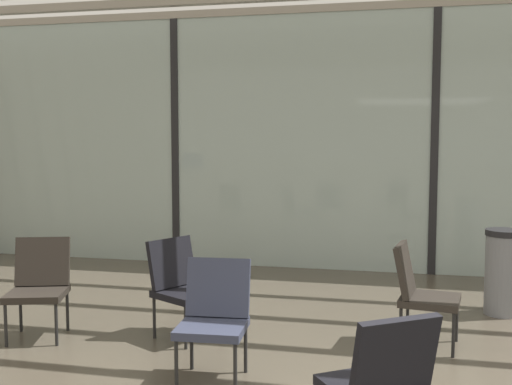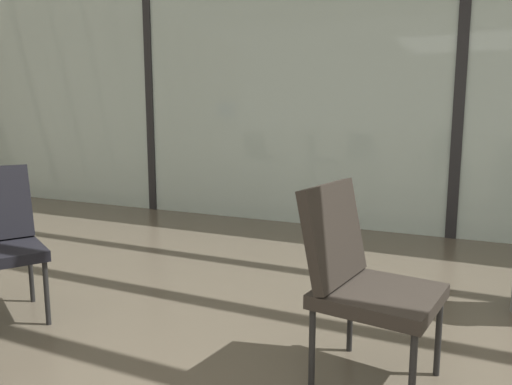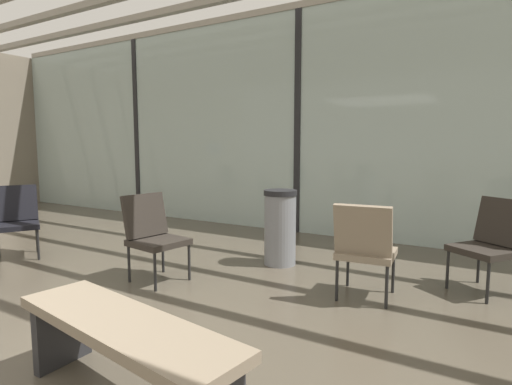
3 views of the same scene
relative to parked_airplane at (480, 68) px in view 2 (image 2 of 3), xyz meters
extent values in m
cube|color=#A3B7B2|center=(-0.11, -6.39, -0.45)|extent=(14.00, 0.08, 3.40)
cube|color=black|center=(-3.61, -6.39, -0.45)|extent=(0.10, 0.12, 3.40)
cube|color=black|center=(-0.11, -6.39, -0.45)|extent=(0.10, 0.12, 3.40)
ellipsoid|color=silver|center=(0.31, 0.00, 0.00)|extent=(10.67, 4.30, 4.30)
sphere|color=gray|center=(-4.60, 0.00, 0.00)|extent=(2.36, 2.36, 2.36)
sphere|color=black|center=(-2.62, -1.98, 0.32)|extent=(0.28, 0.28, 0.28)
sphere|color=black|center=(-1.72, -1.98, 0.32)|extent=(0.28, 0.28, 0.28)
sphere|color=black|center=(-0.82, -1.98, 0.32)|extent=(0.28, 0.28, 0.28)
sphere|color=black|center=(0.08, -1.98, 0.32)|extent=(0.28, 0.28, 0.28)
cylinder|color=black|center=(-2.06, -9.48, -1.96)|extent=(0.03, 0.03, 0.37)
cylinder|color=black|center=(-2.42, -9.28, -1.96)|extent=(0.03, 0.03, 0.37)
cube|color=#28231E|center=(-0.27, -9.31, -1.75)|extent=(0.55, 0.55, 0.06)
cube|color=#28231E|center=(-0.48, -9.28, -1.50)|extent=(0.21, 0.50, 0.44)
cylinder|color=black|center=(-0.09, -9.55, -1.96)|extent=(0.03, 0.03, 0.37)
cylinder|color=black|center=(-0.03, -9.13, -1.96)|extent=(0.03, 0.03, 0.37)
cylinder|color=black|center=(-0.50, -9.49, -1.96)|extent=(0.03, 0.03, 0.37)
cylinder|color=black|center=(-0.44, -9.07, -1.96)|extent=(0.03, 0.03, 0.37)
camera|label=1|loc=(-0.55, -14.66, -0.36)|focal=43.53mm
camera|label=2|loc=(0.08, -11.32, -0.99)|focal=33.74mm
camera|label=3|loc=(2.63, -12.26, -0.79)|focal=28.86mm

